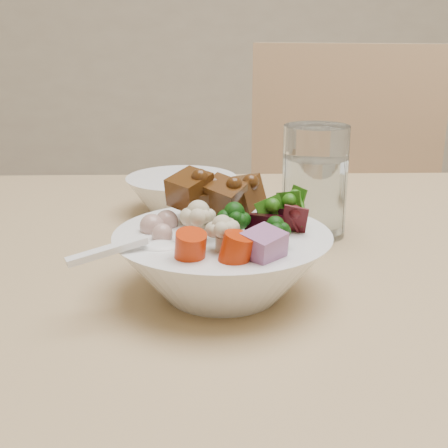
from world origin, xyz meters
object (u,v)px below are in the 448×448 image
Objects in this scene: side_bowl at (182,195)px; chair_far at (335,238)px; dining_table at (448,322)px; water_glass at (315,186)px; food_bowl at (224,258)px.

chair_far is at bearing 50.90° from side_bowl.
water_glass is at bearing 144.07° from dining_table.
side_bowl is at bearing 96.49° from food_bowl.
chair_far reaches higher than water_glass.
chair_far is 0.74m from food_bowl.
chair_far is at bearing 89.40° from dining_table.
side_bowl reaches higher than dining_table.
dining_table is 0.35m from side_bowl.
water_glass is at bearing -34.16° from side_bowl.
water_glass is (-0.17, -0.49, 0.24)m from chair_far.
side_bowl is (-0.03, 0.26, -0.01)m from food_bowl.
chair_far is 0.58m from water_glass.
dining_table is at bearing -39.96° from water_glass.
chair_far is (0.05, 0.60, -0.11)m from dining_table.
food_bowl is at bearing -164.12° from dining_table.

